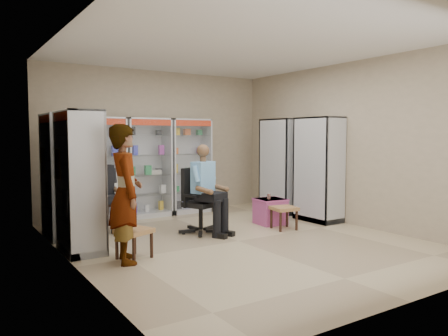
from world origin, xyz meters
TOP-DOWN VIEW (x-y plane):
  - floor at (0.00, 0.00)m, footprint 6.00×6.00m
  - room_shell at (0.00, 0.00)m, footprint 5.02×6.02m
  - cabinet_back_left at (-1.30, 2.73)m, footprint 0.90×0.50m
  - cabinet_back_mid at (-0.35, 2.73)m, footprint 0.90×0.50m
  - cabinet_back_right at (0.60, 2.73)m, footprint 0.90×0.50m
  - cabinet_right_far at (2.23, 1.60)m, footprint 0.90×0.50m
  - cabinet_right_near at (2.23, 0.50)m, footprint 0.90×0.50m
  - cabinet_left_far at (-2.23, 1.80)m, footprint 0.90×0.50m
  - cabinet_left_near at (-2.23, 0.70)m, footprint 0.90×0.50m
  - wooden_chair at (-1.55, 2.00)m, footprint 0.42×0.42m
  - seated_customer at (-1.55, 1.95)m, footprint 0.44×0.60m
  - office_chair at (-0.21, 0.81)m, footprint 0.79×0.79m
  - seated_shopkeeper at (-0.21, 0.76)m, footprint 0.67×0.77m
  - pink_trunk at (1.26, 0.76)m, footprint 0.53×0.52m
  - tea_glass at (1.21, 0.74)m, footprint 0.07×0.07m
  - woven_stool_a at (1.17, 0.27)m, footprint 0.47×0.47m
  - woven_stool_b at (-1.73, -0.03)m, footprint 0.53×0.53m
  - standing_man at (-1.87, -0.13)m, footprint 0.56×0.73m

SIDE VIEW (x-z plane):
  - floor at x=0.00m, z-range 0.00..0.00m
  - woven_stool_a at x=1.17m, z-range 0.00..0.40m
  - woven_stool_b at x=-1.73m, z-range 0.00..0.40m
  - pink_trunk at x=1.26m, z-range 0.00..0.48m
  - wooden_chair at x=-1.55m, z-range 0.00..0.94m
  - tea_glass at x=1.21m, z-range 0.48..0.58m
  - office_chair at x=-0.21m, z-range 0.00..1.11m
  - seated_customer at x=-1.55m, z-range 0.00..1.34m
  - seated_shopkeeper at x=-0.21m, z-range 0.00..1.41m
  - standing_man at x=-1.87m, z-range 0.00..1.80m
  - cabinet_back_left at x=-1.30m, z-range 0.00..2.00m
  - cabinet_back_mid at x=-0.35m, z-range 0.00..2.00m
  - cabinet_back_right at x=0.60m, z-range 0.00..2.00m
  - cabinet_right_far at x=2.23m, z-range 0.00..2.00m
  - cabinet_right_near at x=2.23m, z-range 0.00..2.00m
  - cabinet_left_far at x=-2.23m, z-range 0.00..2.00m
  - cabinet_left_near at x=-2.23m, z-range 0.00..2.00m
  - room_shell at x=0.00m, z-range 0.46..3.47m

